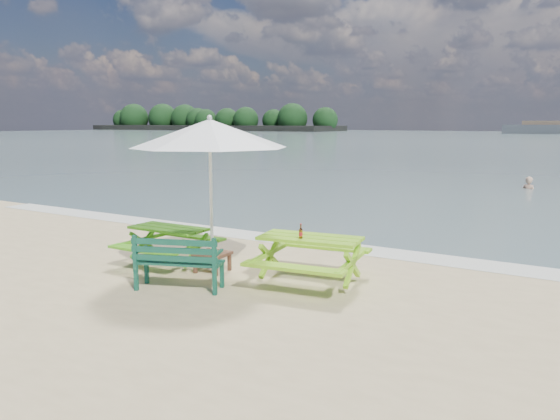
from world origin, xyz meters
The scene contains 9 objects.
foam_strip centered at (0.00, 4.60, 0.01)m, with size 22.00×0.90×0.01m, color silver.
island_headland centered at (-110.00, 140.00, 3.26)m, with size 90.00×22.00×7.60m.
picnic_table_left centered at (-1.55, 1.60, 0.35)m, with size 1.52×1.69×0.72m.
picnic_table_right centered at (1.39, 1.87, 0.39)m, with size 1.94×2.10×0.81m.
park_bench centered at (-0.30, 0.48, 0.27)m, with size 1.50×0.95×0.88m.
side_table centered at (-0.48, 1.57, 0.19)m, with size 0.59×0.59×0.36m.
patio_umbrella centered at (-0.48, 1.57, 2.51)m, with size 2.97×2.97×2.77m.
beer_bottle centered at (1.31, 1.67, 0.89)m, with size 0.06×0.06×0.25m.
swimmer centered at (2.82, 18.34, -0.32)m, with size 0.71×0.60×1.66m.
Camera 1 is at (5.60, -6.08, 2.72)m, focal length 35.00 mm.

